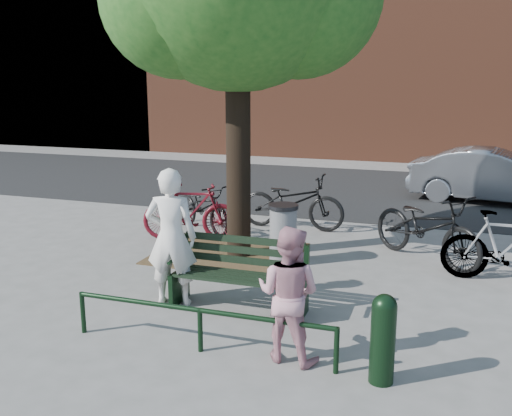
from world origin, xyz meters
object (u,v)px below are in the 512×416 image
(person_left, at_px, (171,237))
(person_right, at_px, (288,294))
(park_bench, at_px, (240,273))
(litter_bin, at_px, (283,234))
(parked_car, at_px, (494,176))
(bollard, at_px, (383,336))
(bicycle_c, at_px, (292,202))

(person_left, distance_m, person_right, 2.10)
(park_bench, bearing_deg, person_left, -171.01)
(litter_bin, bearing_deg, park_bench, -90.83)
(person_right, relative_size, parked_car, 0.38)
(litter_bin, distance_m, parked_car, 6.96)
(person_left, distance_m, bollard, 3.11)
(person_right, relative_size, litter_bin, 1.50)
(person_right, height_order, bollard, person_right)
(bicycle_c, bearing_deg, litter_bin, -168.31)
(park_bench, height_order, bicycle_c, bicycle_c)
(litter_bin, bearing_deg, person_right, -73.18)
(person_left, distance_m, bicycle_c, 4.27)
(person_left, bearing_deg, litter_bin, -128.00)
(bollard, bearing_deg, bicycle_c, 113.57)
(person_left, xyz_separation_m, bollard, (2.85, -1.16, -0.42))
(park_bench, height_order, bollard, park_bench)
(person_right, distance_m, bicycle_c, 5.39)
(person_right, height_order, litter_bin, person_right)
(person_right, distance_m, bollard, 1.05)
(person_left, bearing_deg, bollard, 144.06)
(person_left, xyz_separation_m, person_right, (1.85, -0.99, -0.18))
(bollard, xyz_separation_m, parked_car, (1.59, 9.23, 0.15))
(bollard, relative_size, litter_bin, 0.94)
(person_right, xyz_separation_m, litter_bin, (-0.92, 3.05, -0.24))
(litter_bin, relative_size, parked_car, 0.25)
(litter_bin, distance_m, bicycle_c, 2.21)
(person_right, xyz_separation_m, bollard, (1.00, -0.18, -0.24))
(park_bench, height_order, person_right, person_right)
(person_left, bearing_deg, parked_car, -132.63)
(parked_car, bearing_deg, park_bench, 164.71)
(person_left, xyz_separation_m, bicycle_c, (0.50, 4.23, -0.36))
(park_bench, distance_m, parked_car, 8.68)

